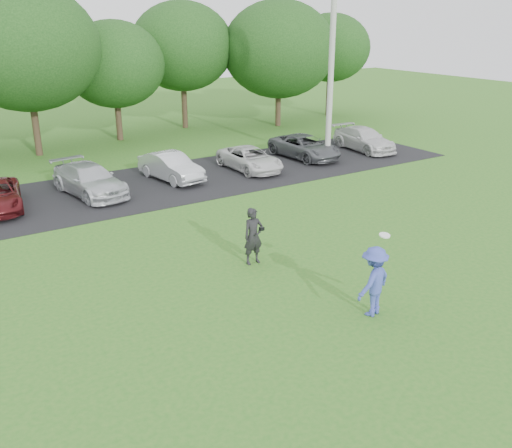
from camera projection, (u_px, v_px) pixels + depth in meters
The scene contains 7 objects.
ground at pixel (331, 313), 14.38m from camera, with size 100.00×100.00×0.00m, color #2B6B1E.
parking_lot at pixel (136, 188), 24.59m from camera, with size 32.00×6.50×0.03m, color black.
utility_pole at pixel (332, 54), 27.30m from camera, with size 0.28×0.28×10.55m, color #AFAEA9.
frisbee_player at pixel (374, 281), 14.01m from camera, with size 1.30×0.94×2.10m.
camera_bystander at pixel (253, 236), 16.94m from camera, with size 0.65×0.45×1.74m.
parked_cars at pixel (145, 172), 24.74m from camera, with size 28.46×4.66×1.25m.
tree_row at pixel (89, 55), 31.34m from camera, with size 42.39×9.85×8.64m.
Camera 1 is at (-8.51, -9.61, 7.10)m, focal length 40.00 mm.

